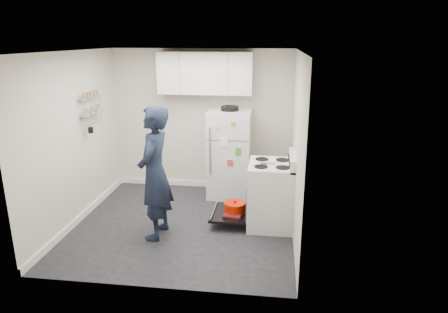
# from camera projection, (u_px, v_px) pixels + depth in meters

# --- Properties ---
(room) EXTENTS (3.21, 3.21, 2.51)m
(room) POSITION_uv_depth(u_px,v_px,m) (180.00, 145.00, 5.65)
(room) COLOR black
(room) RESTS_ON ground
(electric_range) EXTENTS (0.66, 0.76, 1.10)m
(electric_range) POSITION_uv_depth(u_px,v_px,m) (270.00, 195.00, 5.82)
(electric_range) COLOR silver
(electric_range) RESTS_ON ground
(open_oven_door) EXTENTS (0.55, 0.70, 0.24)m
(open_oven_door) POSITION_uv_depth(u_px,v_px,m) (232.00, 210.00, 5.96)
(open_oven_door) COLOR black
(open_oven_door) RESTS_ON ground
(refrigerator) EXTENTS (0.72, 0.74, 1.57)m
(refrigerator) POSITION_uv_depth(u_px,v_px,m) (230.00, 153.00, 6.87)
(refrigerator) COLOR silver
(refrigerator) RESTS_ON ground
(upper_cabinets) EXTENTS (1.60, 0.33, 0.70)m
(upper_cabinets) POSITION_uv_depth(u_px,v_px,m) (205.00, 73.00, 6.72)
(upper_cabinets) COLOR silver
(upper_cabinets) RESTS_ON room
(wall_shelf_rack) EXTENTS (0.14, 0.60, 0.61)m
(wall_shelf_rack) POSITION_uv_depth(u_px,v_px,m) (92.00, 105.00, 6.14)
(wall_shelf_rack) COLOR #B2B2B7
(wall_shelf_rack) RESTS_ON room
(person) EXTENTS (0.47, 0.69, 1.84)m
(person) POSITION_uv_depth(u_px,v_px,m) (155.00, 173.00, 5.37)
(person) COLOR black
(person) RESTS_ON ground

